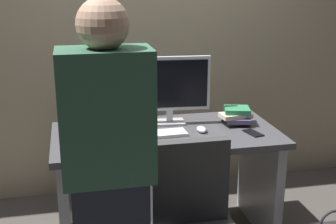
{
  "coord_description": "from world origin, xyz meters",
  "views": [
    {
      "loc": [
        -0.57,
        -2.7,
        1.73
      ],
      "look_at": [
        0.0,
        -0.05,
        0.9
      ],
      "focal_mm": 49.04,
      "sensor_mm": 36.0,
      "label": 1
    }
  ],
  "objects_px": {
    "person_at_desk": "(109,180)",
    "cup_by_monitor": "(91,122)",
    "mouse": "(202,129)",
    "keyboard": "(152,135)",
    "desk": "(166,166)",
    "cup_near_keyboard": "(94,136)",
    "book_stack": "(237,116)",
    "monitor": "(170,87)",
    "cell_phone": "(253,133)"
  },
  "relations": [
    {
      "from": "person_at_desk",
      "to": "mouse",
      "type": "xyz_separation_m",
      "value": [
        0.66,
        0.77,
        -0.07
      ]
    },
    {
      "from": "person_at_desk",
      "to": "mouse",
      "type": "bearing_deg",
      "value": 49.72
    },
    {
      "from": "monitor",
      "to": "mouse",
      "type": "relative_size",
      "value": 5.41
    },
    {
      "from": "keyboard",
      "to": "cup_by_monitor",
      "type": "distance_m",
      "value": 0.43
    },
    {
      "from": "keyboard",
      "to": "mouse",
      "type": "bearing_deg",
      "value": 0.53
    },
    {
      "from": "person_at_desk",
      "to": "book_stack",
      "type": "height_order",
      "value": "person_at_desk"
    },
    {
      "from": "person_at_desk",
      "to": "keyboard",
      "type": "distance_m",
      "value": 0.83
    },
    {
      "from": "cup_near_keyboard",
      "to": "cup_by_monitor",
      "type": "relative_size",
      "value": 1.07
    },
    {
      "from": "person_at_desk",
      "to": "mouse",
      "type": "relative_size",
      "value": 16.39
    },
    {
      "from": "keyboard",
      "to": "cup_by_monitor",
      "type": "bearing_deg",
      "value": 147.64
    },
    {
      "from": "monitor",
      "to": "book_stack",
      "type": "height_order",
      "value": "monitor"
    },
    {
      "from": "desk",
      "to": "cup_by_monitor",
      "type": "distance_m",
      "value": 0.57
    },
    {
      "from": "book_stack",
      "to": "cup_near_keyboard",
      "type": "bearing_deg",
      "value": -170.48
    },
    {
      "from": "keyboard",
      "to": "cup_near_keyboard",
      "type": "xyz_separation_m",
      "value": [
        -0.36,
        -0.05,
        0.04
      ]
    },
    {
      "from": "person_at_desk",
      "to": "monitor",
      "type": "bearing_deg",
      "value": 63.4
    },
    {
      "from": "person_at_desk",
      "to": "monitor",
      "type": "distance_m",
      "value": 1.11
    },
    {
      "from": "person_at_desk",
      "to": "monitor",
      "type": "relative_size",
      "value": 3.03
    },
    {
      "from": "monitor",
      "to": "cup_by_monitor",
      "type": "relative_size",
      "value": 5.93
    },
    {
      "from": "book_stack",
      "to": "desk",
      "type": "bearing_deg",
      "value": -173.26
    },
    {
      "from": "mouse",
      "to": "keyboard",
      "type": "bearing_deg",
      "value": -177.54
    },
    {
      "from": "desk",
      "to": "cup_near_keyboard",
      "type": "relative_size",
      "value": 14.79
    },
    {
      "from": "cup_near_keyboard",
      "to": "book_stack",
      "type": "relative_size",
      "value": 0.44
    },
    {
      "from": "cup_near_keyboard",
      "to": "cell_phone",
      "type": "bearing_deg",
      "value": -2.17
    },
    {
      "from": "keyboard",
      "to": "mouse",
      "type": "height_order",
      "value": "mouse"
    },
    {
      "from": "desk",
      "to": "keyboard",
      "type": "relative_size",
      "value": 3.34
    },
    {
      "from": "person_at_desk",
      "to": "monitor",
      "type": "height_order",
      "value": "person_at_desk"
    },
    {
      "from": "person_at_desk",
      "to": "cup_by_monitor",
      "type": "height_order",
      "value": "person_at_desk"
    },
    {
      "from": "desk",
      "to": "mouse",
      "type": "relative_size",
      "value": 14.36
    },
    {
      "from": "cup_by_monitor",
      "to": "keyboard",
      "type": "bearing_deg",
      "value": -30.43
    },
    {
      "from": "keyboard",
      "to": "person_at_desk",
      "type": "bearing_deg",
      "value": -115.63
    },
    {
      "from": "keyboard",
      "to": "cup_near_keyboard",
      "type": "relative_size",
      "value": 4.43
    },
    {
      "from": "mouse",
      "to": "cup_near_keyboard",
      "type": "distance_m",
      "value": 0.69
    },
    {
      "from": "keyboard",
      "to": "mouse",
      "type": "relative_size",
      "value": 4.3
    },
    {
      "from": "cell_phone",
      "to": "keyboard",
      "type": "bearing_deg",
      "value": 158.24
    },
    {
      "from": "cup_near_keyboard",
      "to": "desk",
      "type": "bearing_deg",
      "value": 12.43
    },
    {
      "from": "monitor",
      "to": "cell_phone",
      "type": "height_order",
      "value": "monitor"
    },
    {
      "from": "cup_near_keyboard",
      "to": "cell_phone",
      "type": "height_order",
      "value": "cup_near_keyboard"
    },
    {
      "from": "monitor",
      "to": "book_stack",
      "type": "relative_size",
      "value": 2.45
    },
    {
      "from": "person_at_desk",
      "to": "cup_near_keyboard",
      "type": "relative_size",
      "value": 16.87
    },
    {
      "from": "person_at_desk",
      "to": "keyboard",
      "type": "height_order",
      "value": "person_at_desk"
    },
    {
      "from": "book_stack",
      "to": "monitor",
      "type": "bearing_deg",
      "value": 165.62
    },
    {
      "from": "desk",
      "to": "monitor",
      "type": "height_order",
      "value": "monitor"
    },
    {
      "from": "mouse",
      "to": "book_stack",
      "type": "height_order",
      "value": "book_stack"
    },
    {
      "from": "mouse",
      "to": "book_stack",
      "type": "distance_m",
      "value": 0.29
    },
    {
      "from": "desk",
      "to": "mouse",
      "type": "height_order",
      "value": "mouse"
    },
    {
      "from": "person_at_desk",
      "to": "cell_phone",
      "type": "xyz_separation_m",
      "value": [
        0.97,
        0.67,
        -0.08
      ]
    },
    {
      "from": "cell_phone",
      "to": "monitor",
      "type": "bearing_deg",
      "value": 132.99
    },
    {
      "from": "monitor",
      "to": "person_at_desk",
      "type": "bearing_deg",
      "value": -116.6
    },
    {
      "from": "monitor",
      "to": "mouse",
      "type": "height_order",
      "value": "monitor"
    },
    {
      "from": "keyboard",
      "to": "book_stack",
      "type": "relative_size",
      "value": 1.95
    }
  ]
}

